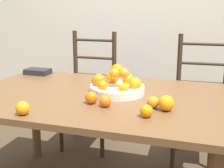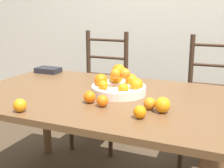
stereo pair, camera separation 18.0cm
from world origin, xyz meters
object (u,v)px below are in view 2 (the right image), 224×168
chair_right (211,107)px  chair_left (101,94)px  orange_loose_0 (90,97)px  orange_loose_2 (162,105)px  orange_loose_4 (140,112)px  book_stack (48,70)px  orange_loose_5 (102,101)px  orange_loose_3 (150,104)px  fruit_bowl (119,86)px  orange_loose_1 (20,105)px

chair_right → chair_left: bearing=176.9°
orange_loose_0 → orange_loose_2: size_ratio=0.84×
orange_loose_4 → book_stack: orange_loose_4 is taller
orange_loose_2 → chair_right: bearing=81.4°
orange_loose_2 → orange_loose_5: 0.32m
orange_loose_4 → chair_left: size_ratio=0.06×
book_stack → orange_loose_3: bearing=-28.3°
orange_loose_4 → chair_right: chair_right is taller
fruit_bowl → book_stack: 0.83m
orange_loose_2 → book_stack: 1.23m
orange_loose_0 → orange_loose_3: (0.34, 0.03, -0.00)m
orange_loose_5 → book_stack: (-0.77, 0.60, -0.01)m
orange_loose_3 → orange_loose_2: bearing=-15.8°
chair_left → orange_loose_0: bearing=-68.6°
chair_right → book_stack: (-1.24, -0.41, 0.28)m
orange_loose_0 → book_stack: 0.89m
fruit_bowl → book_stack: (-0.76, 0.34, -0.03)m
orange_loose_4 → chair_left: (-0.74, 1.10, -0.29)m
fruit_bowl → orange_loose_4: 0.44m
orange_loose_3 → orange_loose_0: bearing=-175.6°
orange_loose_2 → book_stack: size_ratio=0.43×
fruit_bowl → chair_left: 0.94m
orange_loose_5 → chair_left: bearing=116.2°
chair_left → orange_loose_1: bearing=-84.2°
orange_loose_1 → orange_loose_0: bearing=46.9°
orange_loose_3 → chair_left: bearing=127.9°
orange_loose_0 → chair_left: 1.10m
book_stack → orange_loose_2: bearing=-27.5°
orange_loose_0 → chair_right: 1.17m
orange_loose_2 → chair_right: 1.03m
orange_loose_2 → chair_right: chair_right is taller
orange_loose_0 → chair_left: size_ratio=0.07×
chair_left → orange_loose_4: bearing=-57.1°
chair_left → orange_loose_2: bearing=-51.1°
chair_right → book_stack: bearing=-164.8°
orange_loose_0 → orange_loose_3: 0.34m
orange_loose_4 → orange_loose_5: (-0.24, 0.09, 0.00)m
orange_loose_0 → chair_right: bearing=60.3°
orange_loose_3 → orange_loose_4: size_ratio=1.01×
fruit_bowl → chair_left: size_ratio=0.33×
orange_loose_0 → chair_right: size_ratio=0.07×
chair_right → orange_loose_4: bearing=-104.7°
orange_loose_2 → fruit_bowl: bearing=145.4°
orange_loose_3 → orange_loose_5: 0.25m
orange_loose_0 → fruit_bowl: bearing=71.9°
orange_loose_2 → orange_loose_3: (-0.07, 0.02, -0.01)m
fruit_bowl → orange_loose_2: size_ratio=4.12×
book_stack → orange_loose_5: bearing=-38.0°
orange_loose_3 → book_stack: bearing=151.7°
orange_loose_1 → chair_right: size_ratio=0.07×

